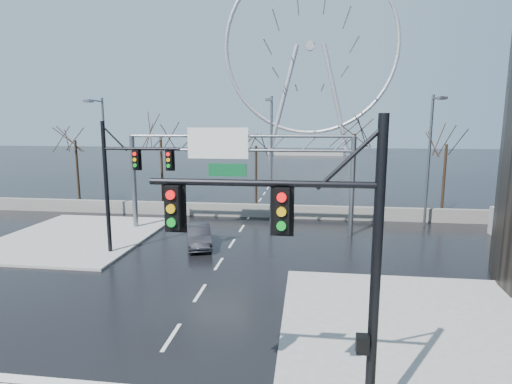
% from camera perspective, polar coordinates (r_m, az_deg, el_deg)
% --- Properties ---
extents(ground, '(260.00, 260.00, 0.00)m').
position_cam_1_polar(ground, '(16.01, -12.00, -19.62)').
color(ground, black).
rests_on(ground, ground).
extents(sidewalk_right_ext, '(12.00, 10.00, 0.15)m').
position_cam_1_polar(sidewalk_right_ext, '(17.74, 24.51, -17.00)').
color(sidewalk_right_ext, gray).
rests_on(sidewalk_right_ext, ground).
extents(sidewalk_far, '(10.00, 12.00, 0.15)m').
position_cam_1_polar(sidewalk_far, '(30.71, -24.17, -5.83)').
color(sidewalk_far, gray).
rests_on(sidewalk_far, ground).
extents(barrier_wall, '(52.00, 0.50, 1.10)m').
position_cam_1_polar(barrier_wall, '(34.27, -0.96, -2.64)').
color(barrier_wall, slate).
rests_on(barrier_wall, ground).
extents(signal_mast_near, '(5.52, 0.41, 8.00)m').
position_cam_1_polar(signal_mast_near, '(9.56, 8.79, -8.04)').
color(signal_mast_near, black).
rests_on(signal_mast_near, ground).
extents(signal_mast_far, '(4.72, 0.41, 8.00)m').
position_cam_1_polar(signal_mast_far, '(24.75, -18.40, 2.25)').
color(signal_mast_far, black).
rests_on(signal_mast_far, ground).
extents(sign_gantry, '(16.36, 0.40, 7.60)m').
position_cam_1_polar(sign_gantry, '(28.71, -3.19, 4.35)').
color(sign_gantry, slate).
rests_on(sign_gantry, ground).
extents(streetlight_left, '(0.50, 2.55, 10.00)m').
position_cam_1_polar(streetlight_left, '(35.62, -21.03, 5.87)').
color(streetlight_left, slate).
rests_on(streetlight_left, ground).
extents(streetlight_mid, '(0.50, 2.55, 10.00)m').
position_cam_1_polar(streetlight_mid, '(31.50, 2.14, 6.10)').
color(streetlight_mid, slate).
rests_on(streetlight_mid, ground).
extents(streetlight_right, '(0.50, 2.55, 10.00)m').
position_cam_1_polar(streetlight_right, '(32.68, 23.70, 5.43)').
color(streetlight_right, slate).
rests_on(streetlight_right, ground).
extents(tree_far_left, '(3.50, 3.50, 7.00)m').
position_cam_1_polar(tree_far_left, '(43.68, -24.35, 5.79)').
color(tree_far_left, black).
rests_on(tree_far_left, ground).
extents(tree_left, '(3.75, 3.75, 7.50)m').
position_cam_1_polar(tree_left, '(39.23, -13.44, 6.64)').
color(tree_left, black).
rests_on(tree_left, ground).
extents(tree_center, '(3.25, 3.25, 6.50)m').
position_cam_1_polar(tree_center, '(38.05, -0.00, 5.60)').
color(tree_center, black).
rests_on(tree_center, ground).
extents(tree_right, '(3.90, 3.90, 7.80)m').
position_cam_1_polar(tree_right, '(36.92, 13.89, 6.83)').
color(tree_right, black).
rests_on(tree_right, ground).
extents(tree_far_right, '(3.40, 3.40, 6.80)m').
position_cam_1_polar(tree_far_right, '(39.16, 25.51, 5.15)').
color(tree_far_right, black).
rests_on(tree_far_right, ground).
extents(ferris_wheel, '(45.00, 6.00, 50.91)m').
position_cam_1_polar(ferris_wheel, '(109.71, 7.75, 19.03)').
color(ferris_wheel, gray).
rests_on(ferris_wheel, ground).
extents(car, '(2.69, 4.42, 1.38)m').
position_cam_1_polar(car, '(26.22, -8.18, -6.22)').
color(car, black).
rests_on(car, ground).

